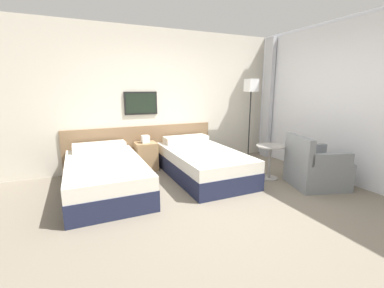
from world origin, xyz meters
name	(u,v)px	position (x,y,z in m)	size (l,w,h in m)	color
ground_plane	(226,206)	(0.00, 0.00, 0.00)	(16.00, 16.00, 0.00)	slate
wall_headboard	(167,102)	(-0.04, 2.32, 1.30)	(10.00, 0.10, 2.70)	beige
wall_window	(354,102)	(2.36, 0.00, 1.34)	(0.21, 4.79, 2.70)	white
bed_near_door	(105,175)	(-1.41, 1.26, 0.25)	(1.11, 2.02, 0.61)	#1E233D
bed_near_window	(202,163)	(0.26, 1.26, 0.25)	(1.11, 2.02, 0.61)	#1E233D
nightstand	(146,156)	(-0.58, 2.02, 0.28)	(0.39, 0.38, 0.68)	#9E7A51
floor_lamp	(251,93)	(1.66, 1.79, 1.47)	(0.24, 0.24, 1.76)	black
side_table	(270,155)	(1.28, 0.66, 0.42)	(0.49, 0.49, 0.60)	gray
armchair	(315,169)	(1.71, 0.07, 0.28)	(0.96, 0.93, 0.83)	gray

